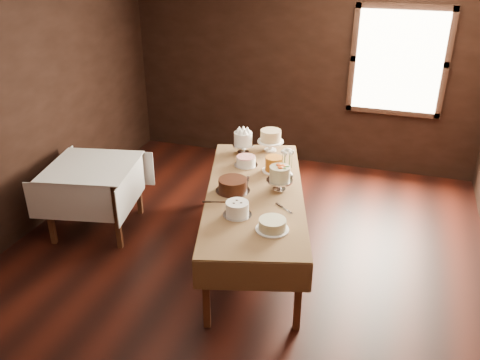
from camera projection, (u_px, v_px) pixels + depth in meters
name	position (u px, v px, depth m)	size (l,w,h in m)	color
floor	(234.00, 271.00, 5.11)	(5.00, 6.00, 0.01)	black
wall_back	(301.00, 69.00, 7.05)	(5.00, 0.02, 2.80)	black
wall_left	(6.00, 116.00, 5.19)	(0.02, 6.00, 2.80)	black
window	(399.00, 62.00, 6.55)	(1.10, 0.05, 1.30)	#FFEABF
display_table	(255.00, 195.00, 5.10)	(1.59, 2.63, 0.76)	#4D2B1A
side_table	(92.00, 173.00, 5.58)	(1.11, 1.11, 0.80)	#4D2B1A
cake_meringue	(243.00, 143.00, 5.89)	(0.26, 0.26, 0.27)	silver
cake_speckled	(270.00, 141.00, 5.96)	(0.35, 0.35, 0.27)	white
cake_lattice	(246.00, 162.00, 5.60)	(0.31, 0.31, 0.10)	silver
cake_caramel	(274.00, 164.00, 5.46)	(0.26, 0.26, 0.16)	white
cake_chocolate	(233.00, 186.00, 5.03)	(0.35, 0.35, 0.14)	silver
cake_flowers	(279.00, 180.00, 5.03)	(0.27, 0.27, 0.27)	silver
cake_swirl	(237.00, 209.00, 4.59)	(0.27, 0.27, 0.14)	silver
cake_cream	(272.00, 225.00, 4.37)	(0.34, 0.34, 0.10)	white
cake_server_b	(287.00, 210.00, 4.70)	(0.24, 0.03, 0.01)	silver
cake_server_c	(248.00, 179.00, 5.31)	(0.24, 0.03, 0.01)	silver
cake_server_d	(286.00, 181.00, 5.27)	(0.24, 0.03, 0.01)	silver
cake_server_e	(219.00, 202.00, 4.84)	(0.24, 0.03, 0.01)	silver
flower_vase	(286.00, 174.00, 5.25)	(0.14, 0.14, 0.15)	#2D2823
flower_bouquet	(287.00, 157.00, 5.17)	(0.14, 0.14, 0.20)	white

